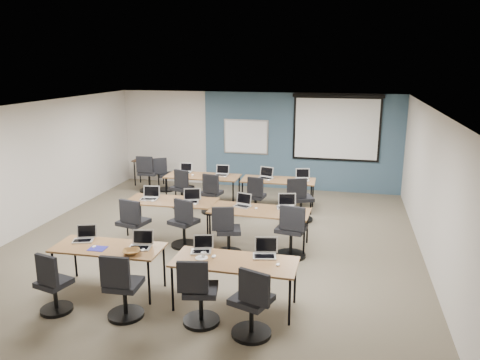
% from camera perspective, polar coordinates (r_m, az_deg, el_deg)
% --- Properties ---
extents(floor, '(8.00, 9.00, 0.02)m').
position_cam_1_polar(floor, '(9.45, -3.33, -7.67)').
color(floor, '#6B6354').
rests_on(floor, ground).
extents(ceiling, '(8.00, 9.00, 0.02)m').
position_cam_1_polar(ceiling, '(8.80, -3.58, 8.85)').
color(ceiling, white).
rests_on(ceiling, ground).
extents(wall_back, '(8.00, 0.04, 2.70)m').
position_cam_1_polar(wall_back, '(13.32, 2.06, 4.86)').
color(wall_back, beige).
rests_on(wall_back, ground).
extents(wall_front, '(8.00, 0.04, 2.70)m').
position_cam_1_polar(wall_front, '(5.12, -18.17, -11.65)').
color(wall_front, beige).
rests_on(wall_front, ground).
extents(wall_left, '(0.04, 9.00, 2.70)m').
position_cam_1_polar(wall_left, '(10.85, -24.16, 1.43)').
color(wall_left, beige).
rests_on(wall_left, ground).
extents(wall_right, '(0.04, 9.00, 2.70)m').
position_cam_1_polar(wall_right, '(8.80, 22.39, -1.15)').
color(wall_right, beige).
rests_on(wall_right, ground).
extents(blue_accent_panel, '(5.50, 0.04, 2.70)m').
position_cam_1_polar(blue_accent_panel, '(13.11, 7.42, 4.60)').
color(blue_accent_panel, '#3D5977').
rests_on(blue_accent_panel, wall_back).
extents(whiteboard, '(1.28, 0.03, 0.98)m').
position_cam_1_polar(whiteboard, '(13.29, 0.73, 5.28)').
color(whiteboard, '#ABABAB').
rests_on(whiteboard, wall_back).
extents(projector_screen, '(2.40, 0.10, 1.82)m').
position_cam_1_polar(projector_screen, '(12.91, 11.69, 6.68)').
color(projector_screen, black).
rests_on(projector_screen, wall_back).
extents(training_table_front_left, '(1.71, 0.71, 0.73)m').
position_cam_1_polar(training_table_front_left, '(7.64, -15.75, -8.15)').
color(training_table_front_left, '#925933').
rests_on(training_table_front_left, floor).
extents(training_table_front_right, '(1.81, 0.76, 0.73)m').
position_cam_1_polar(training_table_front_right, '(6.87, -0.65, -10.17)').
color(training_table_front_right, brown).
rests_on(training_table_front_right, floor).
extents(training_table_mid_left, '(1.86, 0.78, 0.73)m').
position_cam_1_polar(training_table_mid_left, '(9.81, -8.32, -2.71)').
color(training_table_mid_left, brown).
rests_on(training_table_mid_left, floor).
extents(training_table_mid_right, '(1.93, 0.80, 0.73)m').
position_cam_1_polar(training_table_mid_right, '(9.10, 2.39, -3.91)').
color(training_table_mid_right, '#A7642A').
rests_on(training_table_mid_right, floor).
extents(training_table_back_left, '(1.86, 0.77, 0.73)m').
position_cam_1_polar(training_table_back_left, '(11.83, -4.56, 0.34)').
color(training_table_back_left, olive).
rests_on(training_table_back_left, floor).
extents(training_table_back_right, '(1.78, 0.74, 0.73)m').
position_cam_1_polar(training_table_back_right, '(11.43, 4.69, -0.17)').
color(training_table_back_right, brown).
rests_on(training_table_back_right, floor).
extents(laptop_0, '(0.31, 0.26, 0.24)m').
position_cam_1_polar(laptop_0, '(7.97, -18.44, -6.58)').
color(laptop_0, '#BCBDBD').
rests_on(laptop_0, training_table_front_left).
extents(mouse_0, '(0.06, 0.09, 0.03)m').
position_cam_1_polar(mouse_0, '(7.66, -17.37, -7.76)').
color(mouse_0, white).
rests_on(mouse_0, training_table_front_left).
extents(task_chair_0, '(0.46, 0.46, 0.95)m').
position_cam_1_polar(task_chair_0, '(7.34, -21.83, -12.15)').
color(task_chair_0, black).
rests_on(task_chair_0, floor).
extents(laptop_1, '(0.33, 0.28, 0.25)m').
position_cam_1_polar(laptop_1, '(7.46, -12.00, -7.57)').
color(laptop_1, '#A3A3B0').
rests_on(laptop_1, training_table_front_left).
extents(mouse_1, '(0.07, 0.11, 0.04)m').
position_cam_1_polar(mouse_1, '(7.34, -11.72, -8.35)').
color(mouse_1, white).
rests_on(mouse_1, training_table_front_left).
extents(task_chair_1, '(0.51, 0.51, 1.00)m').
position_cam_1_polar(task_chair_1, '(6.90, -14.14, -13.05)').
color(task_chair_1, black).
rests_on(task_chair_1, floor).
extents(laptop_2, '(0.30, 0.26, 0.23)m').
position_cam_1_polar(laptop_2, '(7.18, -4.67, -8.21)').
color(laptop_2, silver).
rests_on(laptop_2, training_table_front_right).
extents(mouse_2, '(0.08, 0.11, 0.04)m').
position_cam_1_polar(mouse_2, '(6.98, -3.23, -9.27)').
color(mouse_2, white).
rests_on(mouse_2, training_table_front_right).
extents(task_chair_2, '(0.51, 0.51, 0.99)m').
position_cam_1_polar(task_chair_2, '(6.59, -5.03, -14.04)').
color(task_chair_2, black).
rests_on(task_chair_2, floor).
extents(laptop_3, '(0.34, 0.29, 0.26)m').
position_cam_1_polar(laptop_3, '(7.01, 3.09, -8.71)').
color(laptop_3, '#B6B6BA').
rests_on(laptop_3, training_table_front_right).
extents(mouse_3, '(0.08, 0.10, 0.03)m').
position_cam_1_polar(mouse_3, '(6.73, 4.65, -10.23)').
color(mouse_3, white).
rests_on(mouse_3, training_table_front_right).
extents(task_chair_3, '(0.56, 0.54, 1.01)m').
position_cam_1_polar(task_chair_3, '(6.29, 1.49, -15.35)').
color(task_chair_3, black).
rests_on(task_chair_3, floor).
extents(laptop_4, '(0.35, 0.30, 0.26)m').
position_cam_1_polar(laptop_4, '(9.96, -10.92, -1.92)').
color(laptop_4, silver).
rests_on(laptop_4, training_table_mid_left).
extents(mouse_4, '(0.09, 0.11, 0.03)m').
position_cam_1_polar(mouse_4, '(9.79, -10.61, -2.51)').
color(mouse_4, white).
rests_on(mouse_4, training_table_mid_left).
extents(task_chair_4, '(0.56, 0.56, 1.03)m').
position_cam_1_polar(task_chair_4, '(9.22, -12.89, -5.74)').
color(task_chair_4, black).
rests_on(task_chair_4, floor).
extents(laptop_5, '(0.35, 0.30, 0.26)m').
position_cam_1_polar(laptop_5, '(9.62, -6.01, -2.30)').
color(laptop_5, '#A5A5AA').
rests_on(laptop_5, training_table_mid_left).
extents(mouse_5, '(0.06, 0.09, 0.03)m').
position_cam_1_polar(mouse_5, '(9.45, -5.49, -2.95)').
color(mouse_5, white).
rests_on(mouse_5, training_table_mid_left).
extents(task_chair_5, '(0.55, 0.53, 1.01)m').
position_cam_1_polar(task_chair_5, '(9.16, -6.84, -5.70)').
color(task_chair_5, black).
rests_on(task_chair_5, floor).
extents(laptop_6, '(0.32, 0.27, 0.24)m').
position_cam_1_polar(laptop_6, '(9.31, 0.37, -2.83)').
color(laptop_6, '#B1B2B9').
rests_on(laptop_6, training_table_mid_right).
extents(mouse_6, '(0.08, 0.11, 0.03)m').
position_cam_1_polar(mouse_6, '(9.15, 1.97, -3.46)').
color(mouse_6, white).
rests_on(mouse_6, training_table_mid_right).
extents(task_chair_6, '(0.51, 0.50, 0.98)m').
position_cam_1_polar(task_chair_6, '(8.73, -1.57, -6.69)').
color(task_chair_6, black).
rests_on(task_chair_6, floor).
extents(laptop_7, '(0.35, 0.30, 0.27)m').
position_cam_1_polar(laptop_7, '(9.26, 5.67, -2.96)').
color(laptop_7, '#B3B3B5').
rests_on(laptop_7, training_table_mid_right).
extents(mouse_7, '(0.09, 0.11, 0.04)m').
position_cam_1_polar(mouse_7, '(8.99, 6.89, -3.88)').
color(mouse_7, white).
rests_on(mouse_7, training_table_mid_right).
extents(task_chair_7, '(0.57, 0.57, 1.05)m').
position_cam_1_polar(task_chair_7, '(8.66, 6.26, -6.74)').
color(task_chair_7, black).
rests_on(task_chair_7, floor).
extents(laptop_8, '(0.32, 0.27, 0.24)m').
position_cam_1_polar(laptop_8, '(12.17, -6.70, 1.18)').
color(laptop_8, '#ABABAB').
rests_on(laptop_8, training_table_back_left).
extents(mouse_8, '(0.07, 0.10, 0.03)m').
position_cam_1_polar(mouse_8, '(11.86, -5.78, 0.61)').
color(mouse_8, white).
rests_on(mouse_8, training_table_back_left).
extents(task_chair_8, '(0.53, 0.51, 0.99)m').
position_cam_1_polar(task_chair_8, '(11.62, -7.11, -1.42)').
color(task_chair_8, black).
rests_on(task_chair_8, floor).
extents(laptop_9, '(0.33, 0.28, 0.25)m').
position_cam_1_polar(laptop_9, '(11.82, -2.23, 0.88)').
color(laptop_9, '#A3A3A9').
rests_on(laptop_9, training_table_back_left).
extents(mouse_9, '(0.07, 0.10, 0.03)m').
position_cam_1_polar(mouse_9, '(11.64, -1.86, 0.42)').
color(mouse_9, white).
rests_on(mouse_9, training_table_back_left).
extents(task_chair_9, '(0.50, 0.50, 0.99)m').
position_cam_1_polar(task_chair_9, '(11.12, -3.52, -2.05)').
color(task_chair_9, black).
rests_on(task_chair_9, floor).
extents(laptop_10, '(0.35, 0.30, 0.27)m').
position_cam_1_polar(laptop_10, '(11.53, 3.17, 0.55)').
color(laptop_10, '#A9AAB4').
rests_on(laptop_10, training_table_back_right).
extents(mouse_10, '(0.10, 0.12, 0.04)m').
position_cam_1_polar(mouse_10, '(11.32, 3.51, 0.01)').
color(mouse_10, white).
rests_on(mouse_10, training_table_back_right).
extents(task_chair_10, '(0.46, 0.46, 0.95)m').
position_cam_1_polar(task_chair_10, '(10.97, 1.91, -2.36)').
color(task_chair_10, black).
rests_on(task_chair_10, floor).
extents(laptop_11, '(0.34, 0.29, 0.26)m').
position_cam_1_polar(laptop_11, '(11.48, 7.59, 0.37)').
color(laptop_11, '#BAB9BF').
rests_on(laptop_11, training_table_back_right).
extents(mouse_11, '(0.08, 0.10, 0.03)m').
position_cam_1_polar(mouse_11, '(11.32, 8.23, -0.12)').
color(mouse_11, white).
rests_on(mouse_11, training_table_back_right).
extents(task_chair_11, '(0.58, 0.55, 1.03)m').
position_cam_1_polar(task_chair_11, '(10.64, 7.32, -2.79)').
color(task_chair_11, black).
rests_on(task_chair_11, floor).
extents(blue_mousepad, '(0.27, 0.23, 0.01)m').
position_cam_1_polar(blue_mousepad, '(7.59, -16.97, -7.99)').
color(blue_mousepad, navy).
rests_on(blue_mousepad, training_table_front_left).
extents(snack_bowl, '(0.41, 0.41, 0.08)m').
position_cam_1_polar(snack_bowl, '(7.25, -13.12, -8.50)').
color(snack_bowl, brown).
rests_on(snack_bowl, training_table_front_left).
extents(snack_plate, '(0.20, 0.20, 0.01)m').
position_cam_1_polar(snack_plate, '(6.96, -4.71, -9.44)').
color(snack_plate, white).
rests_on(snack_plate, training_table_front_right).
extents(coffee_cup, '(0.09, 0.09, 0.07)m').
position_cam_1_polar(coffee_cup, '(6.95, -4.46, -9.11)').
color(coffee_cup, white).
rests_on(coffee_cup, snack_plate).
extents(utility_table, '(0.86, 0.48, 0.75)m').
position_cam_1_polar(utility_table, '(13.86, -11.08, 2.02)').
color(utility_table, black).
rests_on(utility_table, floor).
extents(spare_chair_a, '(0.52, 0.47, 0.95)m').
position_cam_1_polar(spare_chair_a, '(13.20, -9.19, 0.34)').
color(spare_chair_a, black).
rests_on(spare_chair_a, floor).
extents(spare_chair_b, '(0.56, 0.56, 1.03)m').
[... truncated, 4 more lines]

